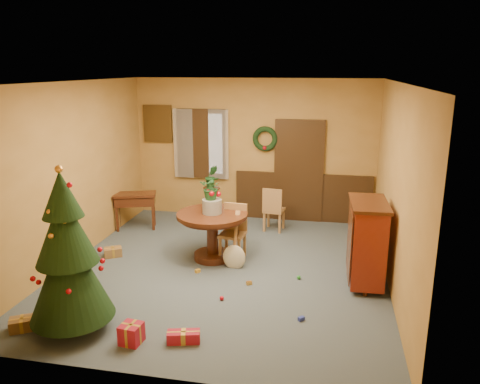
% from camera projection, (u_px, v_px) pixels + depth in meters
% --- Properties ---
extents(room_envelope, '(5.50, 5.50, 5.50)m').
position_uv_depth(room_envelope, '(263.00, 167.00, 9.67)').
color(room_envelope, '#36404F').
rests_on(room_envelope, ground).
extents(dining_table, '(1.17, 1.17, 0.80)m').
position_uv_depth(dining_table, '(212.00, 227.00, 7.70)').
color(dining_table, black).
rests_on(dining_table, floor).
extents(urn, '(0.32, 0.32, 0.23)m').
position_uv_depth(urn, '(212.00, 206.00, 7.60)').
color(urn, slate).
rests_on(urn, dining_table).
extents(centerpiece_plant, '(0.36, 0.31, 0.40)m').
position_uv_depth(centerpiece_plant, '(212.00, 188.00, 7.52)').
color(centerpiece_plant, '#1E4C23').
rests_on(centerpiece_plant, urn).
extents(chair_near, '(0.44, 0.44, 0.92)m').
position_uv_depth(chair_near, '(234.00, 229.00, 7.79)').
color(chair_near, '#9E743F').
rests_on(chair_near, floor).
extents(chair_far, '(0.43, 0.43, 0.88)m').
position_uv_depth(chair_far, '(273.00, 208.00, 9.04)').
color(chair_far, '#9E743F').
rests_on(chair_far, floor).
extents(guitar, '(0.37, 0.56, 0.84)m').
position_uv_depth(guitar, '(234.00, 242.00, 7.39)').
color(guitar, beige).
rests_on(guitar, floor).
extents(plant_stand, '(0.33, 0.33, 0.84)m').
position_uv_depth(plant_stand, '(212.00, 203.00, 9.16)').
color(plant_stand, black).
rests_on(plant_stand, floor).
extents(stand_plant, '(0.30, 0.28, 0.44)m').
position_uv_depth(stand_plant, '(211.00, 176.00, 9.02)').
color(stand_plant, '#19471E').
rests_on(stand_plant, plant_stand).
extents(christmas_tree, '(1.00, 1.00, 2.05)m').
position_uv_depth(christmas_tree, '(68.00, 255.00, 5.49)').
color(christmas_tree, '#382111').
rests_on(christmas_tree, floor).
extents(writing_desk, '(0.90, 0.63, 0.72)m').
position_uv_depth(writing_desk, '(135.00, 202.00, 9.17)').
color(writing_desk, black).
rests_on(writing_desk, floor).
extents(sideboard, '(0.56, 1.00, 1.26)m').
position_uv_depth(sideboard, '(367.00, 241.00, 6.78)').
color(sideboard, '#5A110A').
rests_on(sideboard, floor).
extents(gift_a, '(0.35, 0.32, 0.15)m').
position_uv_depth(gift_a, '(22.00, 324.00, 5.71)').
color(gift_a, brown).
rests_on(gift_a, floor).
extents(gift_b, '(0.26, 0.26, 0.24)m').
position_uv_depth(gift_b, '(131.00, 334.00, 5.43)').
color(gift_b, maroon).
rests_on(gift_b, floor).
extents(gift_c, '(0.34, 0.31, 0.16)m').
position_uv_depth(gift_c, '(113.00, 252.00, 7.92)').
color(gift_c, brown).
rests_on(gift_c, floor).
extents(gift_d, '(0.41, 0.25, 0.14)m').
position_uv_depth(gift_d, '(184.00, 337.00, 5.45)').
color(gift_d, maroon).
rests_on(gift_d, floor).
extents(toy_a, '(0.09, 0.09, 0.05)m').
position_uv_depth(toy_a, '(301.00, 319.00, 5.93)').
color(toy_a, '#24339D').
rests_on(toy_a, floor).
extents(toy_b, '(0.06, 0.06, 0.06)m').
position_uv_depth(toy_b, '(299.00, 277.00, 7.07)').
color(toy_b, '#258A2D').
rests_on(toy_b, floor).
extents(toy_c, '(0.09, 0.09, 0.05)m').
position_uv_depth(toy_c, '(198.00, 271.00, 7.31)').
color(toy_c, gold).
rests_on(toy_c, floor).
extents(toy_d, '(0.06, 0.06, 0.06)m').
position_uv_depth(toy_d, '(222.00, 298.00, 6.44)').
color(toy_d, red).
rests_on(toy_d, floor).
extents(toy_e, '(0.09, 0.09, 0.05)m').
position_uv_depth(toy_e, '(249.00, 283.00, 6.90)').
color(toy_e, gold).
rests_on(toy_e, floor).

